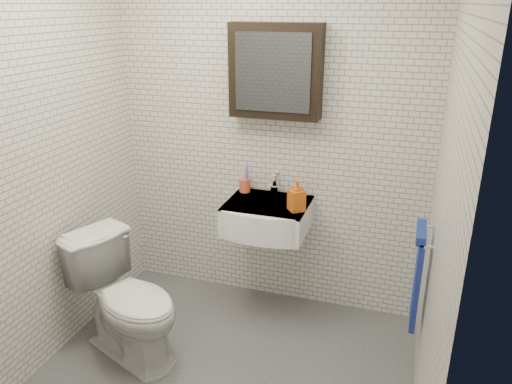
{
  "coord_description": "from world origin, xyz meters",
  "views": [
    {
      "loc": [
        0.94,
        -2.22,
        2.12
      ],
      "look_at": [
        0.07,
        0.45,
        1.05
      ],
      "focal_mm": 35.0,
      "sensor_mm": 36.0,
      "label": 1
    }
  ],
  "objects": [
    {
      "name": "soap_bottle",
      "position": [
        0.27,
        0.7,
        0.95
      ],
      "size": [
        0.13,
        0.13,
        0.21
      ],
      "primitive_type": "imported",
      "rotation": [
        0.0,
        0.0,
        0.68
      ],
      "color": "orange",
      "rests_on": "washbasin"
    },
    {
      "name": "toilet",
      "position": [
        -0.63,
        0.05,
        0.39
      ],
      "size": [
        0.88,
        0.7,
        0.78
      ],
      "primitive_type": "imported",
      "rotation": [
        0.0,
        0.0,
        1.18
      ],
      "color": "white",
      "rests_on": "ground"
    },
    {
      "name": "mirror_cabinet",
      "position": [
        0.05,
        0.93,
        1.7
      ],
      "size": [
        0.6,
        0.15,
        0.6
      ],
      "color": "black",
      "rests_on": "room_shell"
    },
    {
      "name": "room_shell",
      "position": [
        0.0,
        0.0,
        1.47
      ],
      "size": [
        2.22,
        2.02,
        2.51
      ],
      "color": "silver",
      "rests_on": "ground"
    },
    {
      "name": "towel_rail",
      "position": [
        1.04,
        0.35,
        0.72
      ],
      "size": [
        0.09,
        0.3,
        0.58
      ],
      "color": "silver",
      "rests_on": "room_shell"
    },
    {
      "name": "ground",
      "position": [
        0.0,
        0.0,
        0.01
      ],
      "size": [
        2.2,
        2.0,
        0.01
      ],
      "primitive_type": "cube",
      "color": "#484A4F",
      "rests_on": "ground"
    },
    {
      "name": "toothbrush_cup",
      "position": [
        -0.16,
        0.92,
        0.9
      ],
      "size": [
        0.09,
        0.09,
        0.21
      ],
      "rotation": [
        0.0,
        0.0,
        0.26
      ],
      "color": "#CA5032",
      "rests_on": "washbasin"
    },
    {
      "name": "washbasin",
      "position": [
        0.05,
        0.73,
        0.76
      ],
      "size": [
        0.55,
        0.5,
        0.2
      ],
      "color": "white",
      "rests_on": "room_shell"
    },
    {
      "name": "faucet",
      "position": [
        0.05,
        0.93,
        0.92
      ],
      "size": [
        0.06,
        0.2,
        0.15
      ],
      "color": "silver",
      "rests_on": "washbasin"
    }
  ]
}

